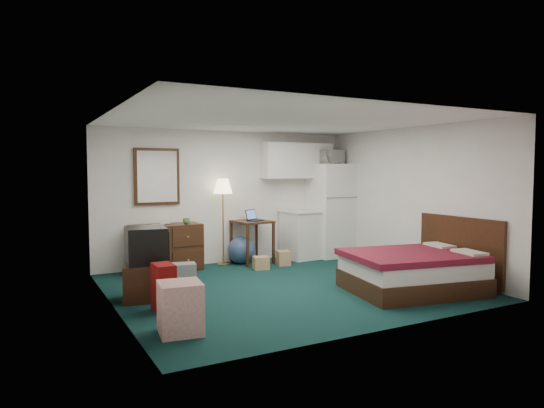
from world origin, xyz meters
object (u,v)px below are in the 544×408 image
fridge (330,210)px  bed (412,272)px  desk (252,242)px  dresser (166,248)px  floor_lamp (223,222)px  suitcase (164,288)px  kitchen_counter (306,235)px  tv_stand (142,282)px

fridge → bed: fridge is taller
desk → dresser: bearing=170.4°
floor_lamp → bed: floor_lamp is taller
dresser → suitcase: size_ratio=2.01×
floor_lamp → suitcase: floor_lamp is taller
dresser → fridge: 3.45m
desk → fridge: fridge is taller
desk → kitchen_counter: kitchen_counter is taller
floor_lamp → fridge: 2.32m
desk → suitcase: size_ratio=1.36×
suitcase → kitchen_counter: bearing=31.5°
dresser → desk: 1.65m
bed → fridge: bearing=88.3°
dresser → suitcase: dresser is taller
dresser → bed: size_ratio=0.68×
fridge → tv_stand: fridge is taller
kitchen_counter → bed: 3.03m
fridge → tv_stand: bearing=-160.0°
fridge → dresser: bearing=177.4°
bed → tv_stand: size_ratio=3.29×
dresser → desk: size_ratio=1.48×
dresser → tv_stand: dresser is taller
kitchen_counter → bed: size_ratio=0.52×
kitchen_counter → bed: kitchen_counter is taller
fridge → suitcase: (-4.10, -2.27, -0.65)m
floor_lamp → desk: floor_lamp is taller
kitchen_counter → fridge: size_ratio=0.49×
kitchen_counter → tv_stand: bearing=-161.1°
floor_lamp → suitcase: (-1.79, -2.42, -0.50)m
tv_stand → suitcase: bearing=-67.7°
bed → suitcase: 3.53m
floor_lamp → bed: size_ratio=0.90×
floor_lamp → bed: 3.59m
kitchen_counter → fridge: fridge is taller
fridge → bed: 3.14m
kitchen_counter → suitcase: (-3.52, -2.30, -0.16)m
floor_lamp → suitcase: bearing=-126.6°
kitchen_counter → dresser: bearing=173.2°
desk → tv_stand: 2.97m
suitcase → desk: bearing=43.1°
kitchen_counter → suitcase: 4.21m
dresser → tv_stand: (-0.81, -1.71, -0.16)m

